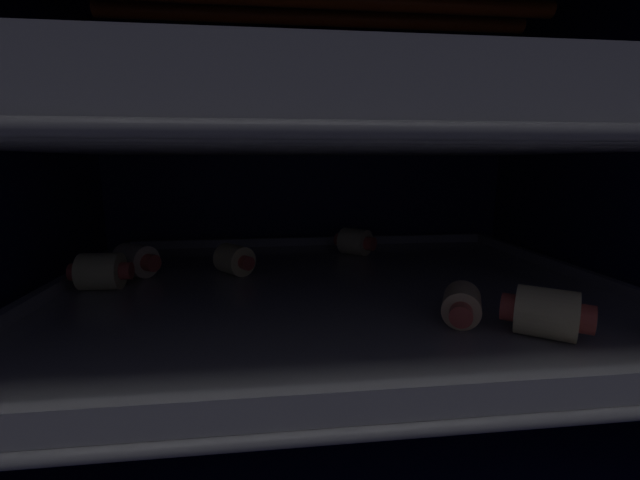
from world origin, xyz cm
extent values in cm
cube|color=#0C1138|center=(0.00, 0.00, -0.60)|extent=(54.75, 44.41, 1.20)
cube|color=#0C1138|center=(0.00, 21.60, 19.21)|extent=(54.75, 1.20, 38.41)
cube|color=#0C1138|center=(26.78, 0.00, 19.21)|extent=(1.20, 42.01, 38.41)
cylinder|color=#F25919|center=(0.00, 4.62, 35.99)|extent=(41.88, 1.49, 1.49)
cylinder|color=#F25919|center=(0.00, 9.24, 35.99)|extent=(41.88, 1.49, 1.49)
cylinder|color=slate|center=(-24.63, 0.00, 10.73)|extent=(0.66, 41.17, 0.66)
cylinder|color=slate|center=(24.63, 0.00, 10.73)|extent=(0.66, 41.17, 0.66)
cylinder|color=slate|center=(0.00, -18.52, 10.73)|extent=(49.25, 0.66, 0.66)
cylinder|color=slate|center=(0.00, -14.41, 10.73)|extent=(49.25, 0.66, 0.66)
cylinder|color=slate|center=(0.00, -10.29, 10.73)|extent=(49.25, 0.66, 0.66)
cylinder|color=slate|center=(0.00, -6.17, 10.73)|extent=(49.25, 0.66, 0.66)
cylinder|color=slate|center=(0.00, -2.06, 10.73)|extent=(49.25, 0.66, 0.66)
cylinder|color=slate|center=(0.00, 2.06, 10.73)|extent=(49.25, 0.66, 0.66)
cylinder|color=slate|center=(0.00, 6.17, 10.73)|extent=(49.25, 0.66, 0.66)
cylinder|color=slate|center=(0.00, 10.29, 10.73)|extent=(49.25, 0.66, 0.66)
cylinder|color=slate|center=(0.00, 14.41, 10.73)|extent=(49.25, 0.66, 0.66)
cylinder|color=slate|center=(0.00, 18.52, 10.73)|extent=(49.25, 0.66, 0.66)
cube|color=gray|center=(0.00, 0.00, 11.38)|extent=(46.05, 36.85, 0.64)
cube|color=gray|center=(0.00, -18.02, 12.20)|extent=(46.05, 0.80, 1.01)
cube|color=gray|center=(0.00, 18.02, 12.20)|extent=(46.05, 0.80, 1.01)
cube|color=gray|center=(-22.63, 0.00, 12.20)|extent=(0.80, 36.85, 1.01)
cube|color=gray|center=(22.63, 0.00, 12.20)|extent=(0.80, 36.85, 1.01)
cylinder|color=beige|center=(-8.73, 4.90, 13.10)|extent=(4.07, 4.10, 2.81)
cylinder|color=#C64C42|center=(-9.95, 6.37, 13.10)|extent=(1.53, 1.47, 1.31)
cylinder|color=#C64C42|center=(-7.51, 3.42, 13.10)|extent=(1.53, 1.47, 1.31)
cylinder|color=beige|center=(-19.35, 1.28, 13.24)|extent=(3.30, 3.19, 3.09)
cylinder|color=#C64C42|center=(-17.32, 1.22, 13.24)|extent=(0.89, 1.48, 1.46)
cylinder|color=#C64C42|center=(-21.38, 1.34, 13.24)|extent=(0.89, 1.48, 1.46)
cylinder|color=beige|center=(7.27, -9.18, 12.93)|extent=(3.59, 3.88, 2.47)
cylinder|color=#C64C42|center=(8.18, -7.34, 12.93)|extent=(1.71, 1.51, 1.42)
cylinder|color=#C64C42|center=(6.36, -11.01, 12.93)|extent=(1.71, 1.51, 1.42)
cylinder|color=beige|center=(4.33, 11.90, 13.20)|extent=(4.29, 4.28, 3.01)
cylinder|color=#C64C42|center=(5.78, 10.54, 13.20)|extent=(1.71, 1.74, 1.52)
cylinder|color=#C64C42|center=(2.88, 13.26, 13.20)|extent=(1.71, 1.74, 1.52)
cylinder|color=beige|center=(11.29, -12.02, 13.22)|extent=(4.51, 4.45, 3.05)
cylinder|color=#C64C42|center=(9.61, -10.77, 13.22)|extent=(1.72, 1.90, 1.73)
cylinder|color=#C64C42|center=(12.97, -13.27, 13.22)|extent=(1.72, 1.90, 1.73)
cylinder|color=beige|center=(-17.79, 5.24, 13.19)|extent=(4.23, 4.21, 2.99)
cylinder|color=#C64C42|center=(-19.46, 6.39, 13.19)|extent=(1.70, 1.84, 1.55)
cylinder|color=#C64C42|center=(-16.11, 4.08, 13.19)|extent=(1.70, 1.84, 1.55)
cylinder|color=slate|center=(-24.63, 0.00, 23.39)|extent=(0.74, 41.17, 0.74)
cylinder|color=slate|center=(24.63, 0.00, 23.39)|extent=(0.74, 41.17, 0.74)
cylinder|color=slate|center=(0.00, -18.71, 23.39)|extent=(49.25, 0.74, 0.74)
cylinder|color=slate|center=(0.00, -14.97, 23.39)|extent=(49.25, 0.74, 0.74)
cylinder|color=slate|center=(0.00, -11.23, 23.39)|extent=(49.25, 0.74, 0.74)
cylinder|color=slate|center=(0.00, -7.48, 23.39)|extent=(49.25, 0.74, 0.74)
cylinder|color=slate|center=(0.00, -3.74, 23.39)|extent=(49.25, 0.74, 0.74)
cylinder|color=slate|center=(0.00, 0.00, 23.39)|extent=(49.25, 0.74, 0.74)
cylinder|color=slate|center=(0.00, 3.74, 23.39)|extent=(49.25, 0.74, 0.74)
cylinder|color=slate|center=(0.00, 7.48, 23.39)|extent=(49.25, 0.74, 0.74)
cylinder|color=slate|center=(0.00, 11.23, 23.39)|extent=(49.25, 0.74, 0.74)
cylinder|color=slate|center=(0.00, 14.97, 23.39)|extent=(49.25, 0.74, 0.74)
cylinder|color=slate|center=(0.00, 18.71, 23.39)|extent=(49.25, 0.74, 0.74)
cube|color=gray|center=(0.00, 0.00, 24.32)|extent=(46.05, 36.85, 1.12)
cube|color=gray|center=(0.00, -18.02, 25.87)|extent=(46.05, 0.80, 1.97)
cube|color=gray|center=(0.00, 18.02, 25.87)|extent=(46.05, 0.80, 1.97)
cube|color=gray|center=(-22.63, 0.00, 25.87)|extent=(0.80, 36.85, 1.97)
cube|color=gray|center=(22.63, 0.00, 25.87)|extent=(0.80, 36.85, 1.97)
cylinder|color=beige|center=(-3.28, 14.58, 26.20)|extent=(4.49, 4.24, 2.63)
cylinder|color=#C64C42|center=(-5.06, 13.33, 26.20)|extent=(1.34, 1.49, 1.32)
cylinder|color=#C64C42|center=(-1.49, 15.83, 26.20)|extent=(1.34, 1.49, 1.32)
cylinder|color=#F0DD94|center=(-15.86, 0.69, 26.15)|extent=(4.29, 3.96, 2.54)
cylinder|color=#C64C42|center=(-17.81, 1.86, 26.15)|extent=(1.67, 1.80, 1.45)
cylinder|color=#C64C42|center=(-13.90, -0.48, 26.15)|extent=(1.67, 1.80, 1.45)
cylinder|color=beige|center=(4.67, -6.39, 26.56)|extent=(3.91, 4.19, 3.36)
cylinder|color=#C64C42|center=(5.03, -4.18, 26.56)|extent=(1.71, 1.02, 1.61)
cylinder|color=#C64C42|center=(4.31, -8.60, 26.56)|extent=(1.71, 1.02, 1.61)
cylinder|color=beige|center=(5.55, 7.09, 26.58)|extent=(4.68, 4.67, 3.39)
cylinder|color=#C64C42|center=(4.21, 8.76, 26.58)|extent=(1.91, 1.82, 1.63)
cylinder|color=#C64C42|center=(6.90, 5.42, 26.58)|extent=(1.91, 1.82, 1.63)
cylinder|color=beige|center=(-11.30, -9.41, 26.29)|extent=(4.32, 4.22, 2.81)
cylinder|color=#C64C42|center=(-13.01, -8.12, 26.29)|extent=(1.68, 1.77, 1.47)
cylinder|color=#C64C42|center=(-9.58, -10.69, 26.29)|extent=(1.68, 1.77, 1.47)
cylinder|color=beige|center=(-14.36, 8.01, 26.55)|extent=(4.30, 4.28, 3.34)
cylinder|color=#C64C42|center=(-12.25, 7.25, 26.55)|extent=(1.61, 1.95, 1.67)
cylinder|color=#C64C42|center=(-16.47, 8.76, 26.55)|extent=(1.61, 1.95, 1.67)
cylinder|color=beige|center=(-18.34, -5.05, 26.52)|extent=(4.38, 4.43, 3.28)
cylinder|color=#C64C42|center=(-16.80, -6.22, 26.52)|extent=(1.63, 1.77, 1.57)
cylinder|color=#C64C42|center=(-19.89, -3.88, 26.52)|extent=(1.63, 1.77, 1.57)
cylinder|color=beige|center=(-17.58, -10.92, 26.34)|extent=(4.96, 5.02, 2.92)
cylinder|color=#C64C42|center=(-15.97, -9.18, 26.34)|extent=(1.41, 1.36, 1.36)
camera|label=1|loc=(-5.13, -34.22, 22.25)|focal=23.38mm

